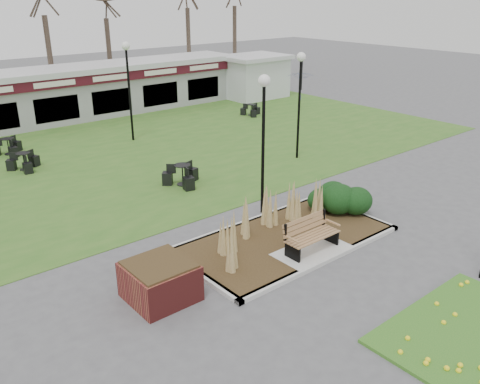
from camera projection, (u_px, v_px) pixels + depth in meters
ground at (316, 256)px, 14.16m from camera, size 100.00×100.00×0.00m
lawn at (116, 155)px, 22.71m from camera, size 34.00×16.00×0.02m
flower_bed at (476, 334)px, 10.85m from camera, size 4.20×3.00×0.16m
planting_bed at (312, 217)px, 15.74m from camera, size 6.75×3.40×1.27m
park_bench at (310, 234)px, 14.11m from camera, size 1.70×0.66×0.93m
brick_planter at (160, 281)px, 12.08m from camera, size 1.50×1.50×0.95m
food_pavilion at (46, 96)px, 27.84m from camera, size 24.60×3.40×2.90m
service_hut at (254, 76)px, 34.48m from camera, size 4.40×3.40×2.83m
lamp_post_near_left at (264, 115)px, 15.73m from camera, size 0.38×0.38×4.54m
lamp_post_mid_right at (128, 70)px, 23.74m from camera, size 0.39×0.39×4.70m
lamp_post_far_right at (300, 82)px, 21.17m from camera, size 0.38×0.38×4.54m
bistro_set_a at (183, 178)px, 19.19m from camera, size 1.47×1.42×0.80m
bistro_set_b at (25, 164)px, 20.80m from camera, size 1.35×1.23×0.72m
bistro_set_c at (9, 149)px, 22.76m from camera, size 1.38×1.25×0.73m
bistro_set_d at (251, 112)px, 29.82m from camera, size 1.12×1.23×0.66m
patio_umbrella at (301, 86)px, 30.55m from camera, size 2.38×2.40×2.35m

